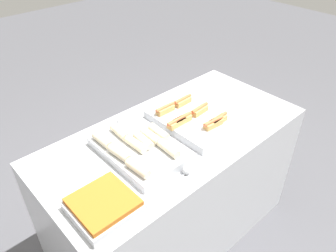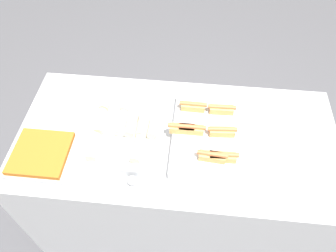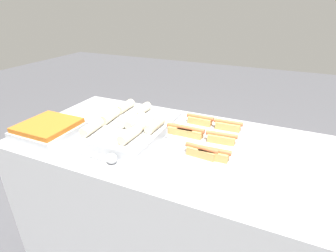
{
  "view_description": "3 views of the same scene",
  "coord_description": "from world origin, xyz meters",
  "views": [
    {
      "loc": [
        -1.07,
        -1.11,
        2.08
      ],
      "look_at": [
        -0.05,
        0.0,
        0.99
      ],
      "focal_mm": 35.0,
      "sensor_mm": 36.0,
      "label": 1
    },
    {
      "loc": [
        0.05,
        -1.0,
        2.24
      ],
      "look_at": [
        -0.05,
        0.0,
        0.99
      ],
      "focal_mm": 35.0,
      "sensor_mm": 36.0,
      "label": 2
    },
    {
      "loc": [
        0.42,
        -1.05,
        1.54
      ],
      "look_at": [
        -0.05,
        0.0,
        0.99
      ],
      "focal_mm": 28.0,
      "sensor_mm": 36.0,
      "label": 3
    }
  ],
  "objects": [
    {
      "name": "ground_plane",
      "position": [
        0.0,
        0.0,
        0.0
      ],
      "size": [
        12.0,
        12.0,
        0.0
      ],
      "primitive_type": "plane",
      "color": "#4C4C51"
    },
    {
      "name": "tray_side_front",
      "position": [
        -0.62,
        -0.21,
        0.95
      ],
      "size": [
        0.28,
        0.28,
        0.07
      ],
      "color": "#B7BABF",
      "rests_on": "counter"
    },
    {
      "name": "tray_wraps",
      "position": [
        -0.26,
        0.0,
        0.95
      ],
      "size": [
        0.36,
        0.51,
        0.1
      ],
      "color": "#B7BABF",
      "rests_on": "counter"
    },
    {
      "name": "serving_spoon_near",
      "position": [
        -0.2,
        -0.29,
        0.93
      ],
      "size": [
        0.21,
        0.05,
        0.05
      ],
      "color": "#B2B5BA",
      "rests_on": "counter"
    },
    {
      "name": "serving_spoon_far",
      "position": [
        -0.2,
        0.29,
        0.93
      ],
      "size": [
        0.22,
        0.05,
        0.05
      ],
      "color": "#B2B5BA",
      "rests_on": "counter"
    },
    {
      "name": "tray_hotdogs",
      "position": [
        0.14,
        0.0,
        0.94
      ],
      "size": [
        0.36,
        0.5,
        0.1
      ],
      "color": "#B7BABF",
      "rests_on": "counter"
    },
    {
      "name": "counter",
      "position": [
        0.0,
        0.0,
        0.46
      ],
      "size": [
        1.64,
        0.8,
        0.91
      ],
      "color": "#B7BABF",
      "rests_on": "ground_plane"
    }
  ]
}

